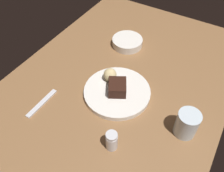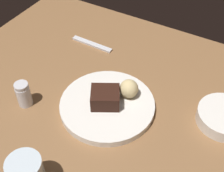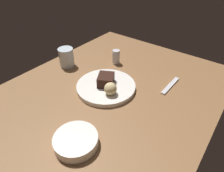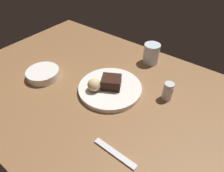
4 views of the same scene
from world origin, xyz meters
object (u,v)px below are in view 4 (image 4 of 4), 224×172
chocolate_cake_slice (111,82)px  side_bowl (43,74)px  dessert_plate (110,88)px  bread_roll (94,85)px  dessert_spoon (115,153)px  water_glass (151,54)px  salt_shaker (168,91)px

chocolate_cake_slice → side_bowl: bearing=21.3°
dessert_plate → bread_roll: bread_roll is taller
side_bowl → dessert_plate: bearing=-159.0°
dessert_plate → side_bowl: size_ratio=1.82×
dessert_spoon → side_bowl: bearing=-11.8°
water_glass → side_bowl: 50.40cm
dessert_spoon → chocolate_cake_slice: bearing=-49.3°
salt_shaker → water_glass: bearing=-46.4°
water_glass → dessert_spoon: (-15.80, 49.84, -4.45)cm
salt_shaker → water_glass: (17.43, -18.31, 1.15)cm
salt_shaker → water_glass: 25.31cm
dessert_plate → side_bowl: bearing=21.0°
water_glass → dessert_spoon: bearing=107.6°
dessert_plate → side_bowl: (28.69, 11.03, 0.75)cm
dessert_plate → water_glass: bearing=-96.1°
dessert_plate → bread_roll: 7.43cm
bread_roll → side_bowl: 25.81cm
dessert_plate → water_glass: size_ratio=2.68×
side_bowl → dessert_spoon: (-47.47, 10.75, -1.40)cm
salt_shaker → water_glass: size_ratio=0.77×
dessert_plate → salt_shaker: 22.78cm
dessert_plate → water_glass: water_glass is taller
chocolate_cake_slice → dessert_spoon: 29.00cm
dessert_plate → salt_shaker: size_ratio=3.48×
salt_shaker → side_bowl: bearing=22.9°
chocolate_cake_slice → salt_shaker: bearing=-154.8°
salt_shaker → dessert_plate: bearing=25.5°
side_bowl → dessert_spoon: size_ratio=0.94×
dessert_plate → salt_shaker: (-20.42, -9.75, 2.64)cm
chocolate_cake_slice → bread_roll: size_ratio=1.45×
water_glass → chocolate_cake_slice: bearing=84.7°
bread_roll → dessert_spoon: (-22.45, 16.41, -4.25)cm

